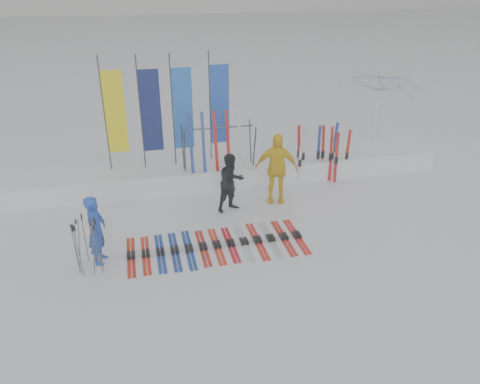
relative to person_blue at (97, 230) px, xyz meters
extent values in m
plane|color=white|center=(3.11, -0.90, -0.79)|extent=(120.00, 120.00, 0.00)
cube|color=white|center=(3.11, 3.70, -0.49)|extent=(14.00, 1.60, 0.60)
imported|color=blue|center=(0.00, 0.00, 0.00)|extent=(0.48, 0.64, 1.58)
imported|color=black|center=(3.31, 1.71, 0.00)|extent=(0.94, 0.85, 1.58)
imported|color=yellow|center=(4.60, 1.95, 0.18)|extent=(1.23, 0.75, 1.95)
imported|color=white|center=(9.15, 5.06, 0.56)|extent=(3.75, 3.79, 2.71)
cube|color=#AF1E0E|center=(0.64, 0.00, -0.76)|extent=(0.17, 1.63, 0.07)
cube|color=red|center=(0.97, 0.00, -0.76)|extent=(0.17, 1.59, 0.07)
cube|color=navy|center=(1.29, 0.00, -0.76)|extent=(0.17, 1.61, 0.07)
cube|color=navy|center=(1.62, 0.00, -0.76)|extent=(0.17, 1.64, 0.07)
cube|color=navy|center=(1.94, 0.00, -0.76)|extent=(0.17, 1.69, 0.07)
cube|color=#AF1E0E|center=(2.27, 0.00, -0.76)|extent=(0.17, 1.56, 0.07)
cube|color=red|center=(2.59, 0.00, -0.76)|extent=(0.17, 1.59, 0.07)
cube|color=red|center=(2.92, 0.00, -0.76)|extent=(0.17, 1.56, 0.07)
cube|color=#B9BBC1|center=(3.25, 0.00, -0.76)|extent=(0.17, 1.68, 0.07)
cube|color=red|center=(3.57, 0.00, -0.76)|extent=(0.17, 1.68, 0.07)
cube|color=#ADB0B4|center=(3.90, 0.00, -0.76)|extent=(0.17, 1.68, 0.07)
cube|color=red|center=(4.22, 0.00, -0.76)|extent=(0.17, 1.64, 0.07)
cube|color=red|center=(4.55, 0.00, -0.76)|extent=(0.17, 1.64, 0.07)
cylinder|color=#595B60|center=(-0.02, -0.06, -0.22)|extent=(0.08, 0.15, 1.14)
cylinder|color=#595B60|center=(0.01, -0.51, -0.18)|extent=(0.13, 0.08, 1.21)
cylinder|color=#595B60|center=(-0.28, 0.14, -0.22)|extent=(0.04, 0.15, 1.14)
cylinder|color=#595B60|center=(-0.06, -0.15, -0.20)|extent=(0.05, 0.05, 1.18)
cylinder|color=#595B60|center=(0.01, -0.24, -0.19)|extent=(0.07, 0.09, 1.21)
cylinder|color=#595B60|center=(-0.38, -0.10, -0.20)|extent=(0.14, 0.12, 1.17)
cylinder|color=#595B60|center=(-0.42, -0.41, -0.20)|extent=(0.03, 0.09, 1.18)
cylinder|color=#595B60|center=(-0.06, -0.46, -0.17)|extent=(0.14, 0.07, 1.25)
cylinder|color=#595B60|center=(-0.05, -0.01, -0.16)|extent=(0.06, 0.11, 1.25)
cylinder|color=#595B60|center=(-0.37, -0.44, -0.18)|extent=(0.08, 0.10, 1.22)
cylinder|color=#595B60|center=(-0.12, -0.10, -0.21)|extent=(0.03, 0.11, 1.17)
cylinder|color=#595B60|center=(-0.43, -0.32, -0.20)|extent=(0.08, 0.02, 1.17)
cylinder|color=#383A3F|center=(0.24, 3.84, 1.41)|extent=(0.04, 0.04, 3.20)
cube|color=yellow|center=(0.53, 3.84, 1.46)|extent=(0.55, 0.03, 2.30)
cylinder|color=#383A3F|center=(1.20, 3.75, 1.41)|extent=(0.04, 0.04, 3.20)
cube|color=#0C1756|center=(1.49, 3.75, 1.46)|extent=(0.55, 0.03, 2.30)
cylinder|color=#383A3F|center=(2.09, 3.76, 1.41)|extent=(0.04, 0.04, 3.20)
cube|color=blue|center=(2.38, 3.76, 1.46)|extent=(0.55, 0.03, 2.30)
cylinder|color=#383A3F|center=(3.18, 3.98, 1.41)|extent=(0.04, 0.04, 3.20)
cube|color=blue|center=(3.47, 3.98, 1.46)|extent=(0.55, 0.03, 2.30)
cylinder|color=#383A3F|center=(2.29, 3.05, 0.43)|extent=(0.04, 0.30, 1.23)
cylinder|color=#383A3F|center=(2.29, 3.55, 0.43)|extent=(0.04, 0.30, 1.23)
cylinder|color=#383A3F|center=(4.29, 3.05, 0.43)|extent=(0.04, 0.30, 1.23)
cylinder|color=#383A3F|center=(4.29, 3.55, 0.43)|extent=(0.04, 0.30, 1.23)
cylinder|color=#383A3F|center=(3.29, 3.30, 0.99)|extent=(2.00, 0.04, 0.04)
cube|color=navy|center=(6.30, 3.16, 0.05)|extent=(0.09, 0.02, 1.69)
cube|color=navy|center=(7.01, 3.62, 0.00)|extent=(0.09, 0.03, 1.58)
cube|color=red|center=(6.60, 2.91, 0.05)|extent=(0.09, 0.03, 1.68)
cube|color=silver|center=(5.82, 3.18, 0.06)|extent=(0.09, 0.03, 1.69)
cube|color=red|center=(6.70, 2.74, -0.01)|extent=(0.09, 0.03, 1.57)
cube|color=silver|center=(6.72, 3.07, 0.01)|extent=(0.09, 0.04, 1.59)
cube|color=silver|center=(5.61, 2.86, -0.04)|extent=(0.09, 0.03, 1.50)
cube|color=red|center=(7.17, 3.01, -0.03)|extent=(0.09, 0.04, 1.53)
cube|color=red|center=(6.44, 3.16, 0.05)|extent=(0.09, 0.03, 1.69)
cube|color=silver|center=(5.82, 3.16, 0.04)|extent=(0.09, 0.02, 1.67)
cube|color=red|center=(5.78, 3.41, 0.02)|extent=(0.09, 0.03, 1.63)
camera|label=1|loc=(1.02, -9.10, 5.08)|focal=35.00mm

